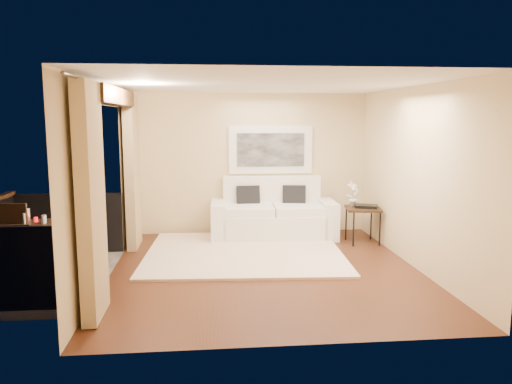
{
  "coord_description": "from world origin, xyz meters",
  "views": [
    {
      "loc": [
        -0.84,
        -7.09,
        2.23
      ],
      "look_at": [
        -0.06,
        0.79,
        1.05
      ],
      "focal_mm": 35.0,
      "sensor_mm": 36.0,
      "label": 1
    }
  ],
  "objects": [
    {
      "name": "candle",
      "position": [
        -3.33,
        0.31,
        0.76
      ],
      "size": [
        0.06,
        0.06,
        0.07
      ],
      "primitive_type": "cylinder",
      "color": "red",
      "rests_on": "bistro_table"
    },
    {
      "name": "ice_bucket",
      "position": [
        -3.5,
        0.35,
        0.83
      ],
      "size": [
        0.18,
        0.18,
        0.2
      ],
      "primitive_type": "cylinder",
      "color": "silver",
      "rests_on": "bistro_table"
    },
    {
      "name": "room_shell",
      "position": [
        -2.13,
        0.0,
        2.52
      ],
      "size": [
        5.0,
        6.4,
        5.0
      ],
      "color": "white",
      "rests_on": "ground"
    },
    {
      "name": "side_table",
      "position": [
        1.93,
        1.43,
        0.59
      ],
      "size": [
        0.67,
        0.67,
        0.64
      ],
      "rotation": [
        0.0,
        0.0,
        -0.15
      ],
      "color": "#311D10",
      "rests_on": "floor"
    },
    {
      "name": "balcony_chair_far",
      "position": [
        -3.62,
        0.27,
        0.6
      ],
      "size": [
        0.47,
        0.47,
        1.03
      ],
      "rotation": [
        0.0,
        0.0,
        3.09
      ],
      "color": "#311D10",
      "rests_on": "balcony"
    },
    {
      "name": "orchid",
      "position": [
        1.78,
        1.58,
        0.87
      ],
      "size": [
        0.29,
        0.27,
        0.46
      ],
      "primitive_type": "imported",
      "rotation": [
        0.0,
        0.0,
        0.56
      ],
      "color": "white",
      "rests_on": "side_table"
    },
    {
      "name": "tray",
      "position": [
        1.98,
        1.42,
        0.67
      ],
      "size": [
        0.46,
        0.4,
        0.05
      ],
      "primitive_type": "cube",
      "rotation": [
        0.0,
        0.0,
        -0.38
      ],
      "color": "black",
      "rests_on": "side_table"
    },
    {
      "name": "balcony_chair_near",
      "position": [
        -3.32,
        -0.6,
        0.49
      ],
      "size": [
        0.38,
        0.39,
        0.86
      ],
      "rotation": [
        0.0,
        0.0,
        0.03
      ],
      "color": "#311D10",
      "rests_on": "balcony"
    },
    {
      "name": "floor",
      "position": [
        0.0,
        0.0,
        0.0
      ],
      "size": [
        5.0,
        5.0,
        0.0
      ],
      "primitive_type": "plane",
      "color": "#4D2716",
      "rests_on": "ground"
    },
    {
      "name": "artwork",
      "position": [
        0.39,
        2.46,
        1.62
      ],
      "size": [
        1.62,
        0.07,
        0.92
      ],
      "color": "white",
      "rests_on": "room_shell"
    },
    {
      "name": "balcony",
      "position": [
        -3.31,
        0.0,
        0.18
      ],
      "size": [
        1.81,
        2.6,
        1.17
      ],
      "color": "#605B56",
      "rests_on": "ground"
    },
    {
      "name": "curtains",
      "position": [
        -2.11,
        0.0,
        1.34
      ],
      "size": [
        0.16,
        4.8,
        2.64
      ],
      "color": "tan",
      "rests_on": "ground"
    },
    {
      "name": "vase",
      "position": [
        -3.4,
        0.04,
        0.82
      ],
      "size": [
        0.04,
        0.04,
        0.18
      ],
      "primitive_type": "cylinder",
      "color": "white",
      "rests_on": "bistro_table"
    },
    {
      "name": "sofa",
      "position": [
        0.39,
        2.1,
        0.39
      ],
      "size": [
        2.35,
        1.08,
        1.12
      ],
      "rotation": [
        0.0,
        0.0,
        -0.04
      ],
      "color": "white",
      "rests_on": "floor"
    },
    {
      "name": "glass_a",
      "position": [
        -3.18,
        0.17,
        0.79
      ],
      "size": [
        0.06,
        0.06,
        0.12
      ],
      "primitive_type": "cylinder",
      "color": "silver",
      "rests_on": "bistro_table"
    },
    {
      "name": "glass_b",
      "position": [
        -3.18,
        0.21,
        0.79
      ],
      "size": [
        0.06,
        0.06,
        0.12
      ],
      "primitive_type": "cylinder",
      "color": "silver",
      "rests_on": "bistro_table"
    },
    {
      "name": "rug",
      "position": [
        -0.24,
        0.9,
        0.02
      ],
      "size": [
        3.35,
        2.96,
        0.04
      ],
      "primitive_type": "cube",
      "rotation": [
        0.0,
        0.0,
        -0.06
      ],
      "color": "#F7E1C7",
      "rests_on": "floor"
    },
    {
      "name": "bistro_table",
      "position": [
        -3.35,
        0.21,
        0.65
      ],
      "size": [
        0.79,
        0.79,
        0.73
      ],
      "rotation": [
        0.0,
        0.0,
        0.33
      ],
      "color": "#311D10",
      "rests_on": "balcony"
    }
  ]
}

